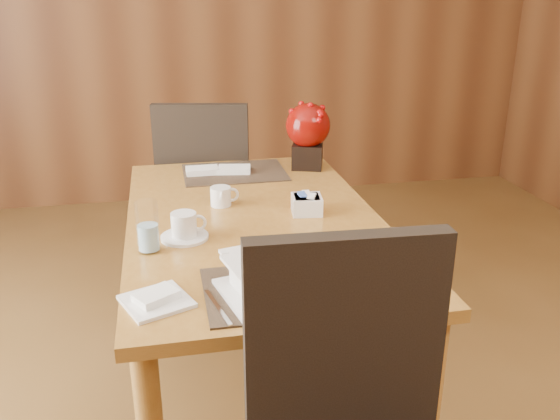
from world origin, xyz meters
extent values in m
cube|color=brown|center=(0.00, 3.00, 1.40)|extent=(5.00, 0.02, 2.80)
cube|color=#A16E2C|center=(0.00, 0.60, 0.73)|extent=(0.90, 1.50, 0.04)
cylinder|color=#A16E2C|center=(-0.39, 1.29, 0.35)|extent=(0.07, 0.07, 0.71)
cylinder|color=#A16E2C|center=(0.39, -0.09, 0.35)|extent=(0.07, 0.07, 0.71)
cylinder|color=#A16E2C|center=(0.39, 1.29, 0.35)|extent=(0.07, 0.07, 0.71)
cube|color=black|center=(0.00, 0.05, 0.75)|extent=(0.45, 0.33, 0.01)
cube|color=black|center=(0.00, 1.15, 0.75)|extent=(0.45, 0.33, 0.01)
cube|color=white|center=(-0.04, 0.02, 0.76)|extent=(0.33, 0.33, 0.01)
cube|color=white|center=(-0.04, 0.02, 0.81)|extent=(0.23, 0.23, 0.09)
cylinder|color=#C1BE68|center=(-0.04, 0.02, 0.81)|extent=(0.18, 0.18, 0.08)
cylinder|color=white|center=(-0.26, 0.46, 0.76)|extent=(0.16, 0.16, 0.01)
cylinder|color=white|center=(-0.26, 0.46, 0.80)|extent=(0.09, 0.09, 0.08)
cylinder|color=black|center=(-0.26, 0.46, 0.83)|extent=(0.08, 0.08, 0.01)
cylinder|color=white|center=(-0.37, 0.38, 0.83)|extent=(0.08, 0.08, 0.17)
cube|color=white|center=(0.20, 0.61, 0.78)|extent=(0.12, 0.12, 0.06)
cube|color=black|center=(0.34, 1.17, 0.81)|extent=(0.17, 0.17, 0.11)
sphere|color=#820A05|center=(0.34, 1.17, 0.95)|extent=(0.20, 0.20, 0.20)
cube|color=white|center=(-0.35, 0.05, 0.76)|extent=(0.21, 0.21, 0.01)
cube|color=black|center=(0.07, -0.26, 0.78)|extent=(0.46, 0.07, 0.53)
cube|color=black|center=(-0.08, 1.61, 0.47)|extent=(0.56, 0.56, 0.06)
cube|color=black|center=(-0.13, 1.40, 0.76)|extent=(0.45, 0.14, 0.51)
cylinder|color=black|center=(0.15, 1.76, 0.22)|extent=(0.04, 0.04, 0.44)
cylinder|color=black|center=(0.07, 1.38, 0.22)|extent=(0.04, 0.04, 0.44)
cylinder|color=black|center=(-0.23, 1.84, 0.22)|extent=(0.04, 0.04, 0.44)
cylinder|color=black|center=(-0.31, 1.46, 0.22)|extent=(0.04, 0.04, 0.44)
camera|label=1|loc=(-0.31, -1.36, 1.54)|focal=38.00mm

